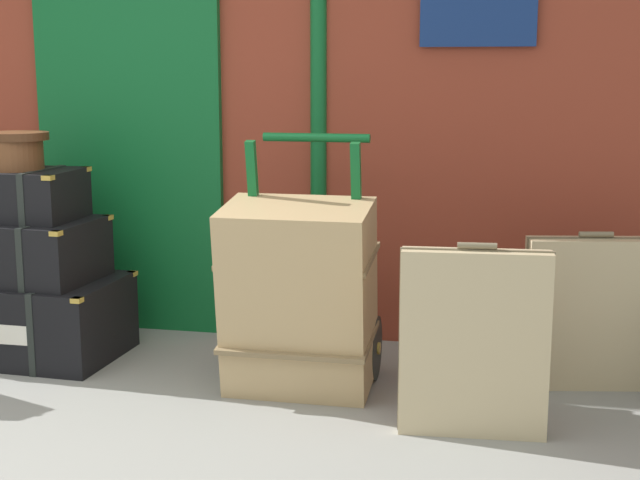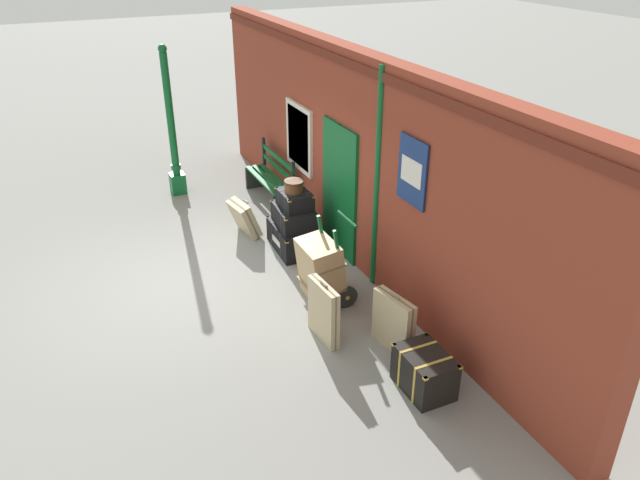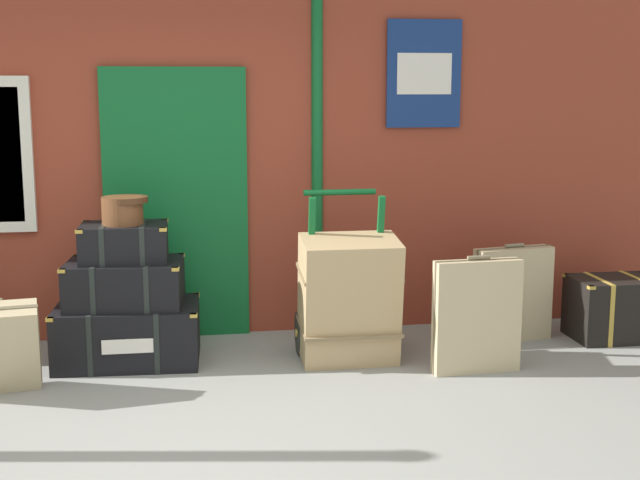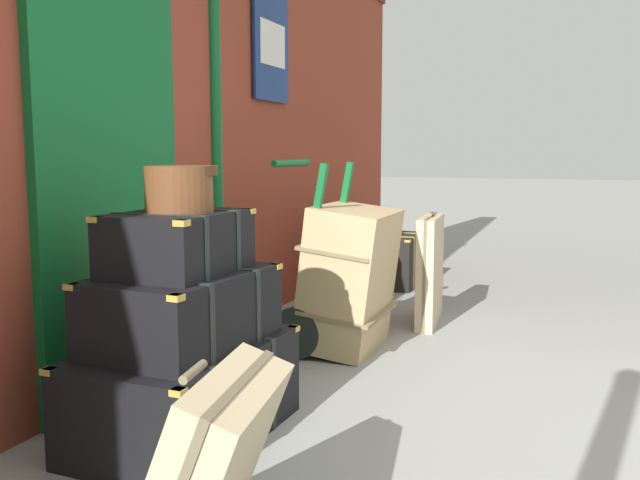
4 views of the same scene
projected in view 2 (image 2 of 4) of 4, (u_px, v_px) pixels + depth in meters
The scene contains 14 objects.
ground_plane at pixel (192, 283), 8.99m from camera, with size 60.00×60.00×0.00m, color gray.
brick_facade at pixel (350, 155), 9.23m from camera, with size 10.40×0.35×3.20m.
lamp_post at pixel (173, 141), 11.53m from camera, with size 0.28×0.28×2.84m.
platform_bench at pixel (271, 179), 11.48m from camera, with size 1.60×0.43×1.01m.
steamer_trunk_base at pixel (295, 237), 9.86m from camera, with size 1.04×0.70×0.43m.
steamer_trunk_middle at pixel (294, 216), 9.69m from camera, with size 0.85×0.61×0.33m.
steamer_trunk_top at pixel (295, 199), 9.56m from camera, with size 0.62×0.46×0.27m.
round_hatbox at pixel (294, 185), 9.45m from camera, with size 0.32×0.30×0.20m.
porters_trolley at pixel (332, 280), 8.54m from camera, with size 0.71×0.57×1.20m.
large_brown_trunk at pixel (321, 271), 8.39m from camera, with size 0.70×0.54×0.93m.
suitcase_umber at pixel (244, 218), 10.26m from camera, with size 0.64×0.47×0.63m.
suitcase_olive at pixel (393, 323), 7.47m from camera, with size 0.65×0.26×0.77m.
suitcase_beige at pixel (324, 312), 7.63m from camera, with size 0.62×0.17×0.83m.
corner_trunk at pixel (424, 372), 6.84m from camera, with size 0.69×0.49×0.49m.
Camera 2 is at (7.78, -1.49, 4.71)m, focal length 34.16 mm.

